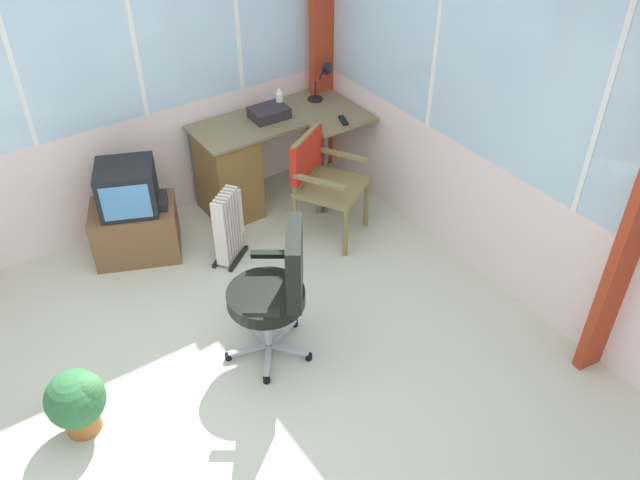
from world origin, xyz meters
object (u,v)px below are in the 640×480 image
(spray_bottle, at_px, (279,100))
(potted_plant, at_px, (77,400))
(wooden_armchair, at_px, (318,172))
(desk_lamp, at_px, (326,76))
(paper_tray, at_px, (269,113))
(tv_on_stand, at_px, (134,216))
(tv_remote, at_px, (343,120))
(office_chair, at_px, (277,286))
(space_heater, at_px, (229,225))
(desk, at_px, (235,168))

(spray_bottle, height_order, potted_plant, spray_bottle)
(wooden_armchair, bearing_deg, desk_lamp, 51.19)
(wooden_armchair, bearing_deg, potted_plant, -159.19)
(spray_bottle, bearing_deg, paper_tray, -158.43)
(potted_plant, bearing_deg, tv_on_stand, 56.93)
(tv_remote, bearing_deg, office_chair, -119.36)
(desk_lamp, distance_m, tv_on_stand, 1.98)
(tv_remote, bearing_deg, desk_lamp, 94.18)
(spray_bottle, xyz_separation_m, tv_on_stand, (-1.43, -0.16, -0.52))
(desk_lamp, xyz_separation_m, space_heater, (-1.29, -0.57, -0.68))
(tv_on_stand, bearing_deg, spray_bottle, 6.35)
(space_heater, bearing_deg, desk, 56.55)
(tv_remote, xyz_separation_m, tv_on_stand, (-1.76, 0.30, -0.43))
(desk_lamp, bearing_deg, office_chair, -132.45)
(spray_bottle, distance_m, paper_tray, 0.16)
(desk, bearing_deg, spray_bottle, 7.83)
(spray_bottle, bearing_deg, space_heater, -144.27)
(desk_lamp, height_order, office_chair, desk_lamp)
(desk_lamp, relative_size, tv_on_stand, 0.43)
(spray_bottle, bearing_deg, tv_on_stand, -173.65)
(paper_tray, distance_m, tv_on_stand, 1.38)
(tv_on_stand, bearing_deg, wooden_armchair, -22.09)
(paper_tray, distance_m, wooden_armchair, 0.70)
(wooden_armchair, distance_m, potted_plant, 2.43)
(spray_bottle, bearing_deg, tv_remote, -54.22)
(office_chair, distance_m, space_heater, 1.12)
(space_heater, bearing_deg, desk_lamp, 23.74)
(tv_on_stand, bearing_deg, space_heater, -38.21)
(spray_bottle, relative_size, wooden_armchair, 0.25)
(space_heater, bearing_deg, spray_bottle, 35.73)
(tv_remote, bearing_deg, paper_tray, 158.29)
(tv_on_stand, relative_size, potted_plant, 1.81)
(potted_plant, bearing_deg, desk, 38.87)
(office_chair, xyz_separation_m, tv_on_stand, (-0.38, 1.52, -0.22))
(wooden_armchair, relative_size, tv_on_stand, 1.09)
(paper_tray, bearing_deg, desk, -177.75)
(tv_remote, xyz_separation_m, office_chair, (-1.39, -1.23, -0.21))
(desk_lamp, height_order, spray_bottle, desk_lamp)
(tv_on_stand, bearing_deg, tv_remote, -9.56)
(tv_remote, bearing_deg, space_heater, -153.20)
(desk, xyz_separation_m, tv_remote, (0.82, -0.39, 0.36))
(paper_tray, bearing_deg, potted_plant, -145.70)
(desk_lamp, xyz_separation_m, paper_tray, (-0.58, -0.01, -0.17))
(desk, bearing_deg, office_chair, -109.27)
(wooden_armchair, relative_size, potted_plant, 1.97)
(potted_plant, bearing_deg, desk_lamp, 28.55)
(paper_tray, distance_m, space_heater, 1.05)
(space_heater, bearing_deg, paper_tray, 37.98)
(desk, xyz_separation_m, office_chair, (-0.56, -1.62, 0.15))
(tv_remote, distance_m, space_heater, 1.29)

